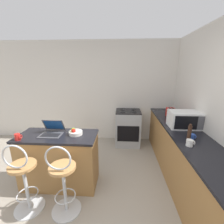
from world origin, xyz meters
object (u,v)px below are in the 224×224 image
object	(u,v)px
stove_range	(128,128)
microwave	(185,119)
toaster	(171,113)
mug_white	(190,143)
laptop	(52,130)
bar_stool_near	(24,179)
pepper_mill	(189,134)
mug_red	(18,137)
bar_stool_far	(63,181)
mug_blue	(191,137)
fruit_bowl	(75,132)

from	to	relation	value
stove_range	microwave	bearing A→B (deg)	-47.75
toaster	mug_white	bearing A→B (deg)	-96.85
laptop	stove_range	size ratio (longest dim) A/B	0.37
microwave	mug_white	size ratio (longest dim) A/B	4.96
bar_stool_near	toaster	world-z (taller)	toaster
microwave	pepper_mill	size ratio (longest dim) A/B	1.88
toaster	mug_white	xyz separation A→B (m)	(-0.15, -1.29, -0.05)
bar_stool_near	stove_range	size ratio (longest dim) A/B	1.15
stove_range	mug_red	world-z (taller)	mug_red
bar_stool_far	stove_range	bearing A→B (deg)	65.85
microwave	stove_range	distance (m)	1.52
microwave	mug_blue	distance (m)	0.52
bar_stool_far	mug_red	distance (m)	0.94
microwave	stove_range	bearing A→B (deg)	132.25
bar_stool_near	microwave	world-z (taller)	microwave
laptop	toaster	distance (m)	2.40
bar_stool_near	bar_stool_far	world-z (taller)	same
toaster	stove_range	distance (m)	1.15
bar_stool_near	mug_red	xyz separation A→B (m)	(-0.23, 0.32, 0.45)
bar_stool_near	microwave	distance (m)	2.64
bar_stool_far	mug_white	size ratio (longest dim) A/B	9.85
laptop	mug_red	world-z (taller)	laptop
laptop	mug_blue	xyz separation A→B (m)	(2.13, -0.07, -0.01)
pepper_mill	toaster	bearing A→B (deg)	83.73
laptop	microwave	xyz separation A→B (m)	(2.21, 0.43, 0.09)
mug_blue	fruit_bowl	distance (m)	1.75
bar_stool_near	laptop	world-z (taller)	laptop
stove_range	pepper_mill	world-z (taller)	pepper_mill
pepper_mill	mug_blue	bearing A→B (deg)	49.22
mug_red	bar_stool_far	bearing A→B (deg)	-22.96
mug_blue	mug_white	bearing A→B (deg)	-118.28
bar_stool_near	mug_blue	xyz separation A→B (m)	(2.30, 0.50, 0.45)
pepper_mill	mug_red	bearing A→B (deg)	-178.10
microwave	mug_white	bearing A→B (deg)	-105.48
bar_stool_near	mug_blue	world-z (taller)	bar_stool_near
stove_range	mug_blue	xyz separation A→B (m)	(0.86, -1.54, 0.49)
stove_range	pepper_mill	xyz separation A→B (m)	(0.77, -1.63, 0.58)
bar_stool_far	microwave	xyz separation A→B (m)	(1.85, 1.00, 0.55)
stove_range	fruit_bowl	bearing A→B (deg)	-121.33
fruit_bowl	mug_white	bearing A→B (deg)	-9.06
bar_stool_far	mug_white	xyz separation A→B (m)	(1.66, 0.30, 0.45)
stove_range	toaster	bearing A→B (deg)	-26.41
bar_stool_near	toaster	xyz separation A→B (m)	(2.35, 1.59, 0.50)
stove_range	mug_red	bearing A→B (deg)	-134.27
bar_stool_far	mug_white	bearing A→B (deg)	10.20
microwave	laptop	bearing A→B (deg)	-169.06
toaster	mug_blue	size ratio (longest dim) A/B	2.84
toaster	bar_stool_far	bearing A→B (deg)	-138.87
mug_blue	mug_red	distance (m)	2.53
toaster	fruit_bowl	distance (m)	2.07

